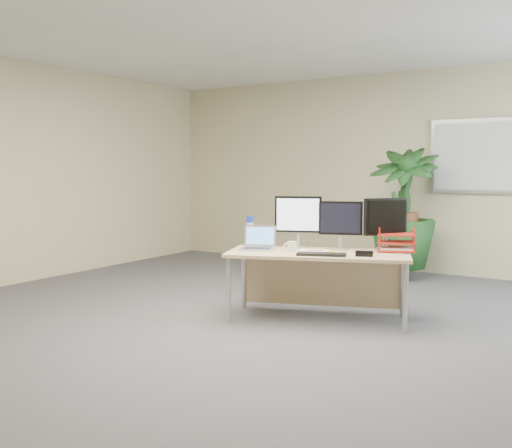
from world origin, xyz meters
The scene contains 17 objects.
floor centered at (0.00, 0.00, 0.00)m, with size 8.00×8.00×0.00m, color #49494E.
back_wall centered at (0.00, 4.00, 1.35)m, with size 7.00×0.04×2.70m, color beige.
whiteboard centered at (1.20, 3.97, 1.55)m, with size 1.30×0.04×0.95m.
desk centered at (0.31, 1.10, 0.50)m, with size 1.78×1.21×0.63m.
floor_plant centered at (0.37, 3.38, 0.75)m, with size 0.84×0.84×1.50m, color #143916.
monitor_left centered at (0.06, 1.17, 0.92)m, with size 0.43×0.20×0.50m.
monitor_right centered at (0.44, 1.29, 0.89)m, with size 0.40×0.19×0.45m.
monitor_dark centered at (0.84, 1.41, 0.91)m, with size 0.30×0.37×0.49m.
laptop centered at (-0.22, 0.89, 0.69)m, with size 0.38×0.35×0.22m.
keyboard centered at (0.46, 0.84, 0.64)m, with size 0.43×0.14×0.02m, color black.
coffee_mug centered at (0.13, 0.90, 0.68)m, with size 0.12×0.08×0.09m.
spiral_notebook centered at (0.29, 1.00, 0.64)m, with size 0.28×0.21×0.01m, color white.
orange_pen centered at (0.32, 1.00, 0.65)m, with size 0.01×0.01×0.14m, color #D64B17.
yellow_highlighter centered at (0.51, 1.02, 0.64)m, with size 0.02×0.02×0.13m, color yellow.
water_bottle centered at (-0.40, 1.02, 0.77)m, with size 0.08×0.08×0.30m.
letter_tray centered at (0.94, 1.43, 0.70)m, with size 0.40×0.35×0.16m.
stapler centered at (0.80, 0.98, 0.66)m, with size 0.15×0.04×0.05m, color black.
Camera 1 is at (2.59, -3.66, 1.38)m, focal length 40.00 mm.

